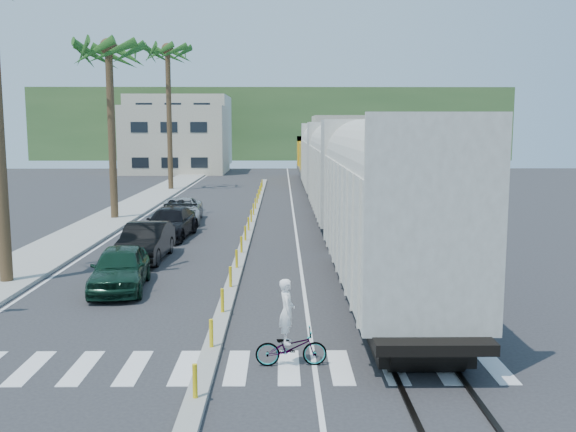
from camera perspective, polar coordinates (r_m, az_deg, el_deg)
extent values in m
plane|color=#28282B|center=(17.26, -6.45, -10.84)|extent=(140.00, 140.00, 0.00)
cube|color=gray|center=(42.86, -14.40, 0.35)|extent=(3.00, 90.00, 0.15)
cube|color=black|center=(44.67, 2.69, 0.83)|extent=(0.12, 100.00, 0.06)
cube|color=black|center=(44.77, 4.53, 0.83)|extent=(0.12, 100.00, 0.06)
cube|color=gray|center=(36.70, -3.29, -0.65)|extent=(0.45, 60.00, 0.15)
cylinder|color=yellow|center=(13.36, -8.27, -14.31)|extent=(0.10, 0.10, 0.70)
cylinder|color=yellow|center=(16.16, -6.84, -10.30)|extent=(0.10, 0.10, 0.70)
cylinder|color=yellow|center=(19.02, -5.85, -7.48)|extent=(0.10, 0.10, 0.70)
cylinder|color=yellow|center=(21.91, -5.14, -5.40)|extent=(0.10, 0.10, 0.70)
cylinder|color=yellow|center=(24.83, -4.59, -3.81)|extent=(0.10, 0.10, 0.70)
cylinder|color=yellow|center=(27.77, -4.16, -2.55)|extent=(0.10, 0.10, 0.70)
cylinder|color=yellow|center=(30.72, -3.82, -1.53)|extent=(0.10, 0.10, 0.70)
cylinder|color=yellow|center=(33.68, -3.53, -0.69)|extent=(0.10, 0.10, 0.70)
cylinder|color=yellow|center=(36.64, -3.29, 0.01)|extent=(0.10, 0.10, 0.70)
cylinder|color=yellow|center=(39.61, -3.09, 0.61)|extent=(0.10, 0.10, 0.70)
cylinder|color=yellow|center=(42.59, -2.92, 1.12)|extent=(0.10, 0.10, 0.70)
cylinder|color=yellow|center=(45.57, -2.76, 1.57)|extent=(0.10, 0.10, 0.70)
cylinder|color=yellow|center=(48.55, -2.63, 1.96)|extent=(0.10, 0.10, 0.70)
cylinder|color=yellow|center=(51.53, -2.51, 2.31)|extent=(0.10, 0.10, 0.70)
cylinder|color=yellow|center=(54.52, -2.41, 2.62)|extent=(0.10, 0.10, 0.70)
cylinder|color=yellow|center=(57.50, -2.31, 2.89)|extent=(0.10, 0.10, 0.70)
cube|color=silver|center=(15.39, -7.22, -13.21)|extent=(14.00, 2.20, 0.01)
cube|color=silver|center=(42.49, -12.17, 0.26)|extent=(0.12, 90.00, 0.01)
cube|color=silver|center=(41.63, 0.47, 0.29)|extent=(0.12, 90.00, 0.01)
cube|color=#A8A69A|center=(20.26, 8.69, -0.22)|extent=(3.00, 12.88, 3.40)
cylinder|color=#A8A69A|center=(20.09, 8.79, 4.59)|extent=(2.90, 12.58, 2.90)
cube|color=black|center=(20.69, 8.56, -6.26)|extent=(2.60, 12.88, 1.00)
cube|color=#A8A69A|center=(35.06, 4.77, 3.26)|extent=(3.00, 12.88, 3.40)
cylinder|color=#A8A69A|center=(34.97, 4.80, 6.03)|extent=(2.90, 12.58, 2.90)
cube|color=black|center=(35.31, 4.73, -0.30)|extent=(2.60, 12.88, 1.00)
cube|color=#A8A69A|center=(49.98, 3.17, 4.66)|extent=(3.00, 12.88, 3.40)
cylinder|color=#A8A69A|center=(49.92, 3.19, 6.61)|extent=(2.90, 12.58, 2.90)
cube|color=black|center=(50.16, 3.15, 2.15)|extent=(2.60, 12.88, 1.00)
cube|color=#4C4C4F|center=(66.03, 2.26, 4.02)|extent=(3.00, 17.00, 0.50)
cube|color=orange|center=(64.94, 2.31, 5.33)|extent=(2.70, 12.24, 2.60)
cube|color=orange|center=(71.70, 2.04, 5.81)|extent=(3.00, 3.74, 3.20)
cube|color=black|center=(66.07, 2.26, 3.50)|extent=(2.60, 13.60, 0.90)
cylinder|color=brown|center=(39.55, -15.39, 6.87)|extent=(0.44, 0.44, 10.00)
sphere|color=#215319|center=(39.82, -15.67, 14.29)|extent=(3.20, 3.20, 3.20)
cylinder|color=brown|center=(57.09, -10.51, 8.26)|extent=(0.44, 0.44, 12.00)
sphere|color=#215319|center=(57.47, -10.67, 14.40)|extent=(3.20, 3.20, 3.20)
cube|color=#B6AB91|center=(79.30, -9.89, 6.70)|extent=(12.00, 10.00, 8.00)
cube|color=#B6AB91|center=(95.40, -9.55, 7.49)|extent=(14.00, 12.00, 10.00)
cube|color=#B6AB91|center=(86.89, 6.24, 6.54)|extent=(12.00, 10.00, 7.00)
cube|color=#385628|center=(116.27, -1.45, 8.15)|extent=(80.00, 20.00, 12.00)
imported|color=black|center=(22.72, -14.71, -4.51)|extent=(2.68, 4.77, 1.50)
imported|color=black|center=(27.43, -12.53, -2.26)|extent=(1.82, 4.78, 1.56)
imported|color=black|center=(32.68, -10.45, -0.64)|extent=(2.90, 5.48, 1.50)
imported|color=#AFB1B4|center=(37.90, -9.53, 0.51)|extent=(3.18, 5.54, 1.44)
imported|color=#9EA0A5|center=(15.26, 0.28, -11.60)|extent=(0.71, 1.71, 0.88)
imported|color=white|center=(14.99, -0.10, -8.45)|extent=(0.59, 0.41, 1.53)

